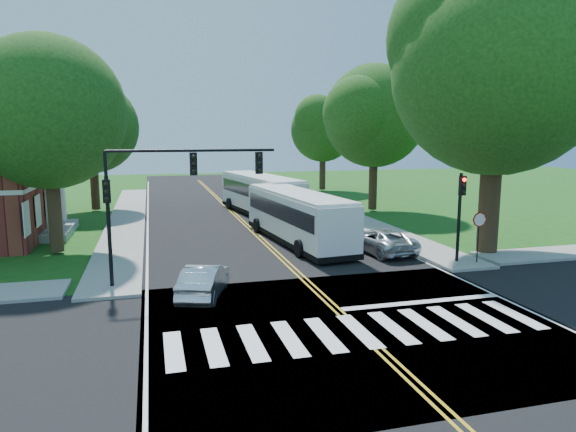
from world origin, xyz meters
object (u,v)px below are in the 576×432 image
object	(u,v)px
bus_lead	(297,216)
dark_sedan	(338,226)
hatchback	(204,281)
suv	(380,240)
signal_nw	(166,184)
bus_follow	(261,194)
signal_ne	(460,205)

from	to	relation	value
bus_lead	dark_sedan	distance (m)	3.56
hatchback	suv	bearing A→B (deg)	-134.06
signal_nw	bus_follow	xyz separation A→B (m)	(7.81, 17.89, -2.70)
bus_lead	signal_ne	bearing A→B (deg)	126.17
signal_nw	signal_ne	world-z (taller)	signal_nw
signal_nw	bus_follow	size ratio (longest dim) A/B	0.57
signal_ne	suv	xyz separation A→B (m)	(-2.64, 3.32, -2.28)
signal_ne	hatchback	world-z (taller)	signal_ne
signal_ne	hatchback	bearing A→B (deg)	-171.23
signal_nw	bus_lead	bearing A→B (deg)	42.37
bus_follow	suv	distance (m)	15.04
hatchback	suv	world-z (taller)	suv
signal_ne	bus_follow	size ratio (longest dim) A/B	0.35
bus_follow	suv	size ratio (longest dim) A/B	2.57
bus_follow	hatchback	world-z (taller)	bus_follow
dark_sedan	bus_follow	bearing A→B (deg)	-73.65
signal_ne	dark_sedan	size ratio (longest dim) A/B	1.02
signal_nw	bus_follow	world-z (taller)	signal_nw
bus_follow	hatchback	size ratio (longest dim) A/B	3.14
signal_nw	bus_follow	bearing A→B (deg)	66.42
signal_nw	dark_sedan	distance (m)	14.24
hatchback	suv	xyz separation A→B (m)	(10.12, 5.29, 0.02)
signal_ne	suv	size ratio (longest dim) A/B	0.91
bus_follow	dark_sedan	world-z (taller)	bus_follow
bus_lead	hatchback	bearing A→B (deg)	48.61
signal_ne	suv	world-z (taller)	signal_ne
suv	signal_nw	bearing A→B (deg)	9.84
bus_follow	suv	xyz separation A→B (m)	(3.60, -14.56, -1.00)
suv	bus_follow	bearing A→B (deg)	-82.54
bus_follow	signal_ne	bearing A→B (deg)	100.17
bus_lead	suv	distance (m)	5.32
signal_nw	hatchback	world-z (taller)	signal_nw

